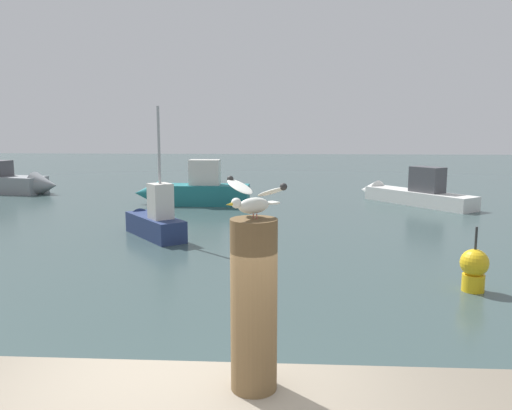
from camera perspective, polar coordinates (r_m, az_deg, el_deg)
name	(u,v)px	position (r m, az deg, el deg)	size (l,w,h in m)	color
mooring_post	(254,305)	(3.32, -0.25, -11.25)	(0.30, 0.30, 1.14)	brown
seagull	(253,199)	(3.15, -0.31, 0.66)	(0.46, 0.52, 0.25)	#C66B60
boat_teal	(191,191)	(21.86, -7.37, 1.55)	(4.96, 1.30, 2.00)	#1E7075
boat_white	(410,193)	(23.05, 16.92, 1.32)	(4.43, 5.37, 1.84)	silver
boat_navy	(152,220)	(15.74, -11.63, -1.70)	(2.64, 3.07, 3.91)	navy
boat_grey	(10,182)	(28.41, -25.94, 2.33)	(5.84, 2.64, 1.81)	gray
channel_buoy	(474,268)	(11.15, 23.35, -6.56)	(0.56, 0.56, 1.33)	yellow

